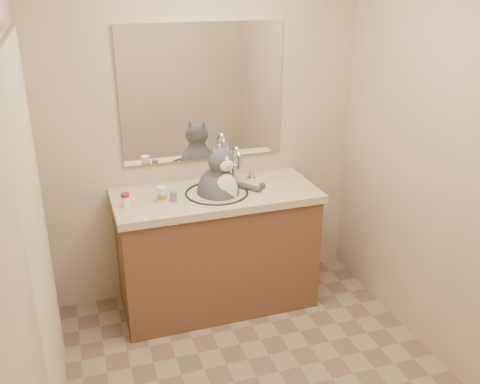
% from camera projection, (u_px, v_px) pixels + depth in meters
% --- Properties ---
extents(room, '(2.22, 2.52, 2.42)m').
position_uv_depth(room, '(271.00, 197.00, 2.52)').
color(room, gray).
rests_on(room, ground).
extents(vanity, '(1.34, 0.59, 1.12)m').
position_uv_depth(vanity, '(217.00, 247.00, 3.66)').
color(vanity, brown).
rests_on(vanity, ground).
extents(mirror, '(1.10, 0.02, 0.90)m').
position_uv_depth(mirror, '(203.00, 93.00, 3.51)').
color(mirror, white).
rests_on(mirror, room).
extents(shower_curtain, '(0.02, 1.30, 1.93)m').
position_uv_depth(shower_curtain, '(42.00, 253.00, 2.37)').
color(shower_curtain, beige).
rests_on(shower_curtain, ground).
extents(cat, '(0.45, 0.37, 0.55)m').
position_uv_depth(cat, '(219.00, 190.00, 3.48)').
color(cat, '#45454A').
rests_on(cat, vanity).
extents(pill_bottle_redcap, '(0.07, 0.07, 0.09)m').
position_uv_depth(pill_bottle_redcap, '(125.00, 200.00, 3.26)').
color(pill_bottle_redcap, white).
rests_on(pill_bottle_redcap, vanity).
extents(pill_bottle_orange, '(0.07, 0.07, 0.10)m').
position_uv_depth(pill_bottle_orange, '(162.00, 195.00, 3.33)').
color(pill_bottle_orange, white).
rests_on(pill_bottle_orange, vanity).
extents(grey_canister, '(0.05, 0.05, 0.07)m').
position_uv_depth(grey_canister, '(173.00, 196.00, 3.35)').
color(grey_canister, gray).
rests_on(grey_canister, vanity).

